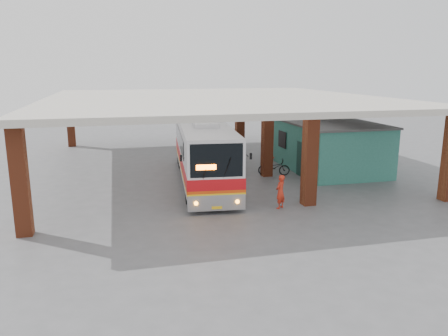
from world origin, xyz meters
TOP-DOWN VIEW (x-y plane):
  - ground at (0.00, 0.00)m, footprint 90.00×90.00m
  - brick_columns at (1.43, 5.00)m, footprint 20.10×21.60m
  - canopy_roof at (0.50, 6.50)m, footprint 21.00×23.00m
  - shop_building at (7.49, 4.00)m, footprint 5.20×8.20m
  - coach_bus at (-1.02, 2.64)m, footprint 3.84×12.67m
  - motorcycle at (3.47, 2.98)m, footprint 2.04×1.17m
  - pedestrian at (1.47, -3.23)m, footprint 0.70×0.67m
  - red_chair at (4.95, 7.24)m, footprint 0.45×0.45m

SIDE VIEW (x-z plane):
  - ground at x=0.00m, z-range 0.00..0.00m
  - red_chair at x=4.95m, z-range -0.03..0.78m
  - motorcycle at x=3.47m, z-range 0.00..1.01m
  - pedestrian at x=1.47m, z-range 0.00..1.61m
  - shop_building at x=7.49m, z-range 0.01..3.12m
  - coach_bus at x=-1.02m, z-range -0.01..3.63m
  - brick_columns at x=1.43m, z-range 0.00..4.35m
  - canopy_roof at x=0.50m, z-range 4.35..4.65m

